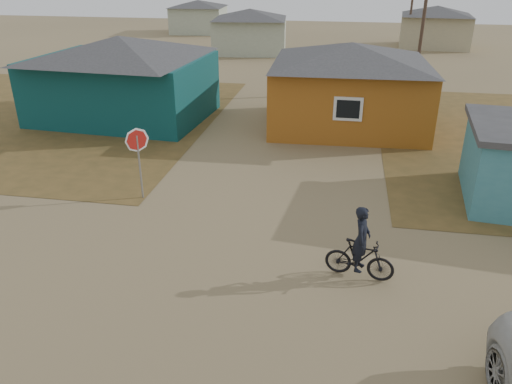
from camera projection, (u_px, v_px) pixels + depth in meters
ground at (232, 293)px, 11.92m from camera, size 120.00×120.00×0.00m
grass_nw at (23, 115)px, 25.76m from camera, size 20.00×18.00×0.00m
house_teal at (122, 77)px, 24.47m from camera, size 8.93×7.08×4.00m
house_yellow at (349, 84)px, 23.18m from camera, size 7.72×6.76×3.90m
house_pale_west at (250, 30)px, 42.46m from camera, size 7.04×6.15×3.60m
house_beige_east at (435, 26)px, 45.26m from camera, size 6.95×6.05×3.60m
house_pale_north at (199, 16)px, 54.49m from camera, size 6.28×5.81×3.40m
utility_pole_near at (424, 20)px, 28.79m from camera, size 1.40×0.20×8.00m
utility_pole_far at (412, 0)px, 42.92m from camera, size 1.40×0.20×8.00m
stop_sign at (138, 147)px, 15.96m from camera, size 0.76×0.32×2.44m
cyclist at (360, 252)px, 12.25m from camera, size 1.78×0.78×1.94m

